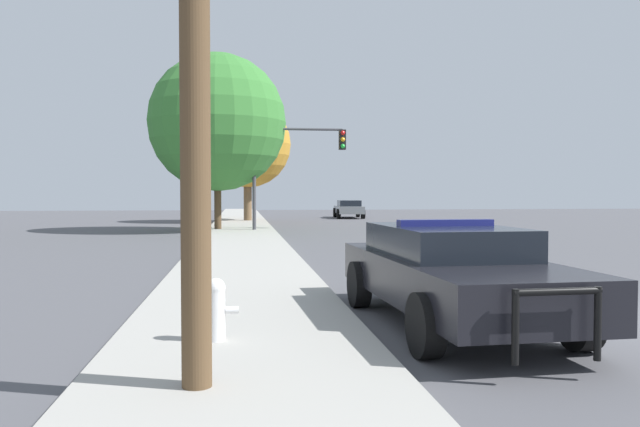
{
  "coord_description": "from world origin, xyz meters",
  "views": [
    {
      "loc": [
        -5.14,
        -8.3,
        1.78
      ],
      "look_at": [
        -1.97,
        16.31,
        0.94
      ],
      "focal_mm": 35.0,
      "sensor_mm": 36.0,
      "label": 1
    }
  ],
  "objects_px": {
    "tree_sidewalk_mid": "(217,123)",
    "traffic_light": "(294,155)",
    "tree_sidewalk_far": "(248,144)",
    "police_car": "(450,271)",
    "car_background_distant": "(349,208)",
    "fire_hydrant": "(216,307)"
  },
  "relations": [
    {
      "from": "police_car",
      "to": "traffic_light",
      "type": "xyz_separation_m",
      "value": [
        -0.42,
        19.71,
        2.72
      ]
    },
    {
      "from": "traffic_light",
      "to": "tree_sidewalk_mid",
      "type": "bearing_deg",
      "value": 165.76
    },
    {
      "from": "traffic_light",
      "to": "police_car",
      "type": "bearing_deg",
      "value": -88.77
    },
    {
      "from": "police_car",
      "to": "tree_sidewalk_mid",
      "type": "bearing_deg",
      "value": -82.12
    },
    {
      "from": "traffic_light",
      "to": "tree_sidewalk_far",
      "type": "relative_size",
      "value": 0.65
    },
    {
      "from": "traffic_light",
      "to": "fire_hydrant",
      "type": "bearing_deg",
      "value": -97.28
    },
    {
      "from": "police_car",
      "to": "car_background_distant",
      "type": "bearing_deg",
      "value": -100.33
    },
    {
      "from": "traffic_light",
      "to": "tree_sidewalk_far",
      "type": "bearing_deg",
      "value": 101.56
    },
    {
      "from": "tree_sidewalk_mid",
      "to": "car_background_distant",
      "type": "bearing_deg",
      "value": 58.99
    },
    {
      "from": "police_car",
      "to": "tree_sidewalk_far",
      "type": "bearing_deg",
      "value": -87.98
    },
    {
      "from": "car_background_distant",
      "to": "tree_sidewalk_mid",
      "type": "height_order",
      "value": "tree_sidewalk_mid"
    },
    {
      "from": "traffic_light",
      "to": "tree_sidewalk_far",
      "type": "height_order",
      "value": "tree_sidewalk_far"
    },
    {
      "from": "car_background_distant",
      "to": "tree_sidewalk_far",
      "type": "relative_size",
      "value": 0.66
    },
    {
      "from": "police_car",
      "to": "fire_hydrant",
      "type": "xyz_separation_m",
      "value": [
        -3.08,
        -1.06,
        -0.23
      ]
    },
    {
      "from": "police_car",
      "to": "tree_sidewalk_far",
      "type": "relative_size",
      "value": 0.72
    },
    {
      "from": "tree_sidewalk_far",
      "to": "police_car",
      "type": "bearing_deg",
      "value": -85.39
    },
    {
      "from": "tree_sidewalk_mid",
      "to": "traffic_light",
      "type": "bearing_deg",
      "value": -14.24
    },
    {
      "from": "police_car",
      "to": "car_background_distant",
      "type": "height_order",
      "value": "police_car"
    },
    {
      "from": "fire_hydrant",
      "to": "car_background_distant",
      "type": "bearing_deg",
      "value": 77.71
    },
    {
      "from": "tree_sidewalk_far",
      "to": "tree_sidewalk_mid",
      "type": "height_order",
      "value": "tree_sidewalk_mid"
    },
    {
      "from": "fire_hydrant",
      "to": "traffic_light",
      "type": "xyz_separation_m",
      "value": [
        2.65,
        20.78,
        2.95
      ]
    },
    {
      "from": "fire_hydrant",
      "to": "tree_sidewalk_far",
      "type": "bearing_deg",
      "value": 88.61
    }
  ]
}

